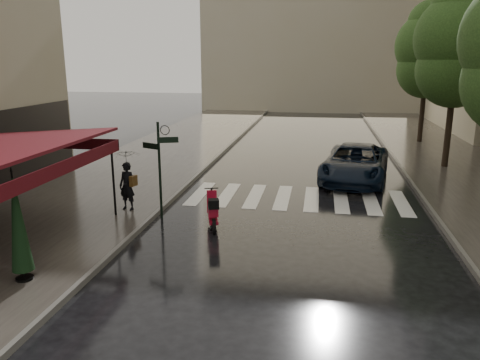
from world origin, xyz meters
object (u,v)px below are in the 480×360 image
(pedestrian_with_umbrella, at_px, (126,162))
(parked_car, at_px, (355,163))
(parasol_back, at_px, (18,221))
(scooter, at_px, (213,212))

(pedestrian_with_umbrella, distance_m, parked_car, 9.58)
(pedestrian_with_umbrella, relative_size, parasol_back, 0.94)
(pedestrian_with_umbrella, height_order, parasol_back, parasol_back)
(parked_car, distance_m, parasol_back, 13.52)
(scooter, relative_size, parasol_back, 0.63)
(pedestrian_with_umbrella, xyz_separation_m, parked_car, (7.66, 5.67, -0.97))
(pedestrian_with_umbrella, relative_size, scooter, 1.51)
(pedestrian_with_umbrella, bearing_deg, scooter, -3.69)
(pedestrian_with_umbrella, height_order, parked_car, pedestrian_with_umbrella)
(pedestrian_with_umbrella, bearing_deg, parasol_back, -80.66)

